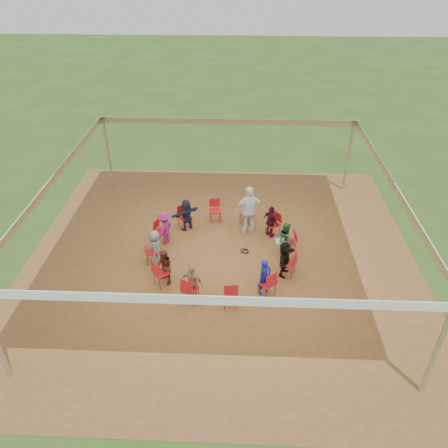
{
  "coord_description": "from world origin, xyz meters",
  "views": [
    {
      "loc": [
        0.57,
        -11.71,
        9.08
      ],
      "look_at": [
        0.07,
        0.3,
        1.16
      ],
      "focal_mm": 35.0,
      "sensor_mm": 36.0,
      "label": 1
    }
  ],
  "objects_px": {
    "person_seated_5": "(156,247)",
    "person_seated_6": "(164,267)",
    "chair_5": "(162,231)",
    "chair_1": "(273,224)",
    "chair_2": "(246,213)",
    "person_seated_2": "(245,211)",
    "cable_coil": "(245,251)",
    "chair_7": "(161,273)",
    "person_seated_4": "(165,228)",
    "person_seated_7": "(192,282)",
    "person_seated_3": "(186,215)",
    "person_seated_9": "(285,259)",
    "person_seated_8": "(265,277)",
    "laptop": "(281,239)",
    "person_seated_0": "(286,238)",
    "chair_0": "(289,242)",
    "standing_person": "(249,210)",
    "chair_10": "(267,283)",
    "chair_9": "(230,293)",
    "chair_4": "(185,217)",
    "person_seated_1": "(271,221)",
    "chair_8": "(190,289)",
    "chair_6": "(152,251)",
    "chair_11": "(288,264)",
    "chair_3": "(215,211)"
  },
  "relations": [
    {
      "from": "chair_2",
      "to": "person_seated_5",
      "type": "height_order",
      "value": "person_seated_5"
    },
    {
      "from": "chair_10",
      "to": "person_seated_2",
      "type": "bearing_deg",
      "value": 60.89
    },
    {
      "from": "chair_4",
      "to": "chair_8",
      "type": "relative_size",
      "value": 1.0
    },
    {
      "from": "chair_2",
      "to": "person_seated_3",
      "type": "bearing_deg",
      "value": 32.66
    },
    {
      "from": "chair_2",
      "to": "person_seated_0",
      "type": "xyz_separation_m",
      "value": [
        1.32,
        -1.8,
        0.16
      ]
    },
    {
      "from": "person_seated_4",
      "to": "person_seated_7",
      "type": "distance_m",
      "value": 3.07
    },
    {
      "from": "person_seated_2",
      "to": "cable_coil",
      "type": "bearing_deg",
      "value": 111.21
    },
    {
      "from": "chair_5",
      "to": "chair_8",
      "type": "distance_m",
      "value": 3.24
    },
    {
      "from": "chair_0",
      "to": "chair_7",
      "type": "relative_size",
      "value": 1.0
    },
    {
      "from": "chair_9",
      "to": "person_seated_0",
      "type": "relative_size",
      "value": 0.74
    },
    {
      "from": "chair_5",
      "to": "chair_1",
      "type": "bearing_deg",
      "value": 120.0
    },
    {
      "from": "chair_2",
      "to": "chair_11",
      "type": "bearing_deg",
      "value": 135.0
    },
    {
      "from": "person_seated_5",
      "to": "person_seated_6",
      "type": "xyz_separation_m",
      "value": [
        0.45,
        -1.03,
        0.0
      ]
    },
    {
      "from": "standing_person",
      "to": "person_seated_7",
      "type": "bearing_deg",
      "value": 51.7
    },
    {
      "from": "person_seated_5",
      "to": "person_seated_7",
      "type": "height_order",
      "value": "same"
    },
    {
      "from": "person_seated_5",
      "to": "laptop",
      "type": "relative_size",
      "value": 3.21
    },
    {
      "from": "chair_9",
      "to": "person_seated_3",
      "type": "height_order",
      "value": "person_seated_3"
    },
    {
      "from": "chair_6",
      "to": "chair_9",
      "type": "xyz_separation_m",
      "value": [
        2.62,
        -1.91,
        0.0
      ]
    },
    {
      "from": "chair_8",
      "to": "person_seated_7",
      "type": "height_order",
      "value": "person_seated_7"
    },
    {
      "from": "chair_10",
      "to": "person_seated_0",
      "type": "xyz_separation_m",
      "value": [
        0.71,
        2.12,
        0.16
      ]
    },
    {
      "from": "person_seated_3",
      "to": "person_seated_7",
      "type": "xyz_separation_m",
      "value": [
        0.58,
        -3.72,
        0.0
      ]
    },
    {
      "from": "person_seated_4",
      "to": "person_seated_6",
      "type": "xyz_separation_m",
      "value": [
        0.33,
        -2.15,
        0.0
      ]
    },
    {
      "from": "laptop",
      "to": "person_seated_0",
      "type": "bearing_deg",
      "value": -90.0
    },
    {
      "from": "chair_1",
      "to": "person_seated_3",
      "type": "height_order",
      "value": "person_seated_3"
    },
    {
      "from": "chair_4",
      "to": "person_seated_5",
      "type": "bearing_deg",
      "value": 32.66
    },
    {
      "from": "chair_1",
      "to": "chair_7",
      "type": "xyz_separation_m",
      "value": [
        -3.57,
        -2.88,
        0.0
      ]
    },
    {
      "from": "chair_2",
      "to": "person_seated_1",
      "type": "bearing_deg",
      "value": 159.27
    },
    {
      "from": "chair_5",
      "to": "chair_10",
      "type": "xyz_separation_m",
      "value": [
        3.58,
        -2.61,
        0.0
      ]
    },
    {
      "from": "person_seated_6",
      "to": "person_seated_9",
      "type": "bearing_deg",
      "value": 60.0
    },
    {
      "from": "chair_9",
      "to": "person_seated_4",
      "type": "distance_m",
      "value": 3.87
    },
    {
      "from": "chair_3",
      "to": "person_seated_0",
      "type": "bearing_deg",
      "value": 133.46
    },
    {
      "from": "chair_0",
      "to": "standing_person",
      "type": "distance_m",
      "value": 1.86
    },
    {
      "from": "person_seated_8",
      "to": "cable_coil",
      "type": "height_order",
      "value": "person_seated_8"
    },
    {
      "from": "chair_4",
      "to": "chair_7",
      "type": "bearing_deg",
      "value": 45.0
    },
    {
      "from": "chair_5",
      "to": "chair_11",
      "type": "bearing_deg",
      "value": 90.0
    },
    {
      "from": "chair_1",
      "to": "person_seated_9",
      "type": "distance_m",
      "value": 2.24
    },
    {
      "from": "person_seated_1",
      "to": "standing_person",
      "type": "distance_m",
      "value": 0.86
    },
    {
      "from": "person_seated_7",
      "to": "standing_person",
      "type": "distance_m",
      "value": 3.97
    },
    {
      "from": "cable_coil",
      "to": "chair_4",
      "type": "bearing_deg",
      "value": 147.24
    },
    {
      "from": "person_seated_4",
      "to": "person_seated_5",
      "type": "height_order",
      "value": "same"
    },
    {
      "from": "chair_1",
      "to": "chair_11",
      "type": "bearing_deg",
      "value": 150.0
    },
    {
      "from": "person_seated_9",
      "to": "person_seated_4",
      "type": "bearing_deg",
      "value": 90.0
    },
    {
      "from": "chair_0",
      "to": "person_seated_5",
      "type": "height_order",
      "value": "person_seated_5"
    },
    {
      "from": "chair_7",
      "to": "cable_coil",
      "type": "distance_m",
      "value": 3.16
    },
    {
      "from": "person_seated_4",
      "to": "chair_9",
      "type": "bearing_deg",
      "value": 59.11
    },
    {
      "from": "chair_10",
      "to": "standing_person",
      "type": "bearing_deg",
      "value": 60.0
    },
    {
      "from": "person_seated_1",
      "to": "cable_coil",
      "type": "xyz_separation_m",
      "value": [
        -0.91,
        -1.01,
        -0.6
      ]
    },
    {
      "from": "person_seated_3",
      "to": "person_seated_9",
      "type": "height_order",
      "value": "same"
    },
    {
      "from": "chair_8",
      "to": "person_seated_8",
      "type": "bearing_deg",
      "value": 32.66
    },
    {
      "from": "chair_6",
      "to": "cable_coil",
      "type": "height_order",
      "value": "chair_6"
    }
  ]
}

